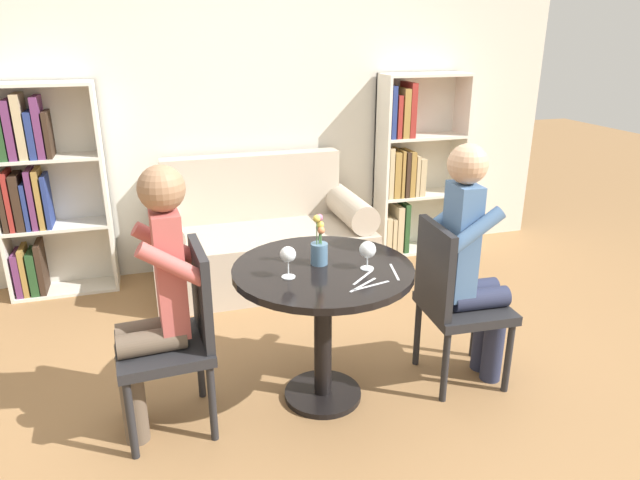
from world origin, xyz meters
The scene contains 17 objects.
ground_plane centered at (0.00, 0.00, 0.00)m, with size 16.00×16.00×0.00m, color olive.
back_wall centered at (0.00, 1.98, 1.35)m, with size 5.20×0.05×2.70m.
round_table centered at (0.00, 0.00, 0.58)m, with size 0.88×0.88×0.74m.
couch centered at (0.00, 1.56, 0.31)m, with size 1.58×0.80×0.92m.
bookshelf_left centered at (-1.50, 1.82, 0.77)m, with size 0.72×0.28×1.49m.
bookshelf_right centered at (1.32, 1.82, 0.73)m, with size 0.72×0.28×1.49m.
chair_left centered at (-0.70, 0.00, 0.49)m, with size 0.44×0.44×0.90m.
chair_right centered at (0.70, -0.04, 0.49)m, with size 0.44×0.44×0.90m.
person_left centered at (-0.79, 0.00, 0.68)m, with size 0.43×0.35×1.28m.
person_right centered at (0.79, -0.05, 0.68)m, with size 0.43×0.36×1.30m.
wine_glass_left centered at (-0.19, -0.07, 0.84)m, with size 0.07×0.07×0.15m.
wine_glass_right centered at (0.19, -0.08, 0.83)m, with size 0.08×0.08×0.14m.
flower_vase centered at (-0.01, 0.04, 0.83)m, with size 0.08×0.08×0.25m.
knife_left_setting centered at (0.14, -0.27, 0.74)m, with size 0.19×0.05×0.00m.
fork_left_setting centered at (0.11, -0.25, 0.74)m, with size 0.16×0.11×0.00m.
knife_right_setting centered at (0.14, -0.17, 0.74)m, with size 0.15×0.14×0.00m.
fork_right_setting centered at (0.30, -0.16, 0.74)m, with size 0.05×0.19×0.00m.
Camera 1 is at (-0.75, -2.41, 1.80)m, focal length 32.00 mm.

